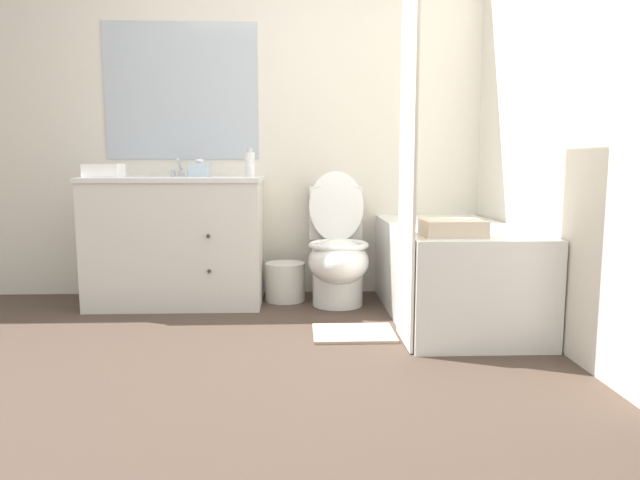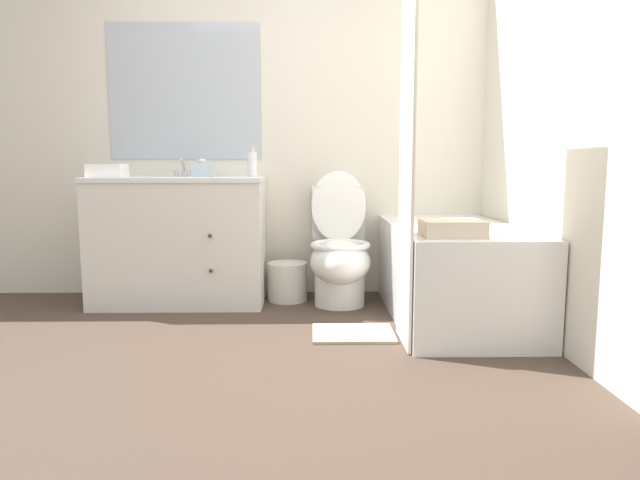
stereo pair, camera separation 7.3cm
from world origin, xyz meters
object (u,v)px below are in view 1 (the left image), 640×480
(vanity_cabinet, at_px, (178,240))
(bath_towel_folded, at_px, (453,228))
(bathtub, at_px, (451,271))
(soap_dispenser, at_px, (250,164))
(sink_faucet, at_px, (181,171))
(tissue_box, at_px, (199,169))
(bath_mat, at_px, (354,333))
(wastebasket, at_px, (285,282))
(toilet, at_px, (338,254))
(hand_towel_folded, at_px, (104,171))

(vanity_cabinet, relative_size, bath_towel_folded, 3.71)
(bathtub, bearing_deg, soap_dispenser, 160.62)
(sink_faucet, height_order, tissue_box, sink_faucet)
(sink_faucet, xyz_separation_m, tissue_box, (0.15, -0.15, 0.01))
(bath_mat, bearing_deg, tissue_box, 139.95)
(wastebasket, relative_size, soap_dispenser, 1.43)
(tissue_box, xyz_separation_m, soap_dispenser, (0.33, -0.02, 0.04))
(vanity_cabinet, distance_m, wastebasket, 0.77)
(wastebasket, height_order, bath_mat, wastebasket)
(sink_faucet, relative_size, tissue_box, 1.13)
(toilet, relative_size, hand_towel_folded, 4.01)
(bathtub, relative_size, soap_dispenser, 7.59)
(soap_dispenser, relative_size, hand_towel_folded, 0.86)
(vanity_cabinet, height_order, wastebasket, vanity_cabinet)
(hand_towel_folded, bearing_deg, wastebasket, 8.87)
(toilet, bearing_deg, sink_faucet, 166.82)
(tissue_box, height_order, hand_towel_folded, tissue_box)
(sink_faucet, xyz_separation_m, bathtub, (1.73, -0.60, -0.59))
(bathtub, xyz_separation_m, soap_dispenser, (-1.24, 0.44, 0.64))
(vanity_cabinet, xyz_separation_m, bathtub, (1.73, -0.43, -0.14))
(sink_faucet, distance_m, wastebasket, 1.04)
(soap_dispenser, bearing_deg, hand_towel_folded, -170.68)
(bath_towel_folded, bearing_deg, vanity_cabinet, 149.63)
(bath_mat, bearing_deg, bath_towel_folded, -17.89)
(soap_dispenser, xyz_separation_m, bath_mat, (0.62, -0.78, -0.92))
(toilet, height_order, soap_dispenser, soap_dispenser)
(soap_dispenser, bearing_deg, bathtub, -19.38)
(vanity_cabinet, height_order, soap_dispenser, soap_dispenser)
(wastebasket, bearing_deg, tissue_box, -179.01)
(hand_towel_folded, bearing_deg, tissue_box, 16.32)
(bath_mat, bearing_deg, soap_dispenser, 128.28)
(sink_faucet, bearing_deg, toilet, -13.18)
(hand_towel_folded, distance_m, bath_towel_folded, 2.17)
(bath_towel_folded, bearing_deg, bathtub, 74.55)
(vanity_cabinet, height_order, bath_towel_folded, vanity_cabinet)
(bathtub, height_order, wastebasket, bathtub)
(vanity_cabinet, bearing_deg, toilet, -4.02)
(wastebasket, relative_size, bath_mat, 0.61)
(sink_faucet, xyz_separation_m, soap_dispenser, (0.49, -0.17, 0.05))
(sink_faucet, bearing_deg, bath_towel_folded, -34.82)
(bathtub, distance_m, hand_towel_folded, 2.25)
(hand_towel_folded, bearing_deg, sink_faucet, 37.22)
(tissue_box, height_order, bath_towel_folded, tissue_box)
(bath_towel_folded, relative_size, bath_mat, 0.69)
(bathtub, height_order, bath_towel_folded, bath_towel_folded)
(tissue_box, relative_size, bath_towel_folded, 0.41)
(sink_faucet, height_order, toilet, sink_faucet)
(soap_dispenser, height_order, bath_mat, soap_dispenser)
(sink_faucet, distance_m, tissue_box, 0.21)
(wastebasket, distance_m, bath_towel_folded, 1.39)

